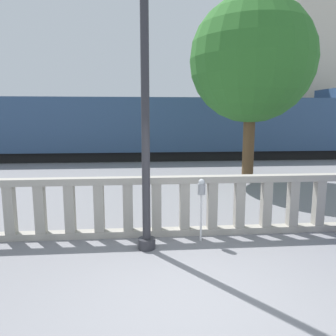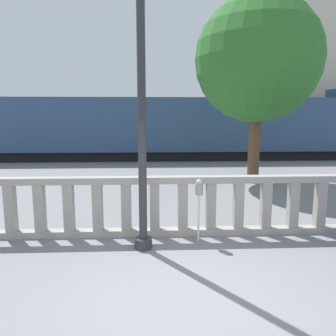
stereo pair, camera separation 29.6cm
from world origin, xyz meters
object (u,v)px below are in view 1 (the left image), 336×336
train_near (138,128)px  tree_left (252,60)px  lamppost (144,30)px  train_far (100,124)px  parking_meter (201,192)px

train_near → tree_left: (4.24, -7.08, 2.69)m
lamppost → train_far: (-3.72, 24.13, -2.24)m
parking_meter → train_far: size_ratio=0.05×
lamppost → train_far: lamppost is taller
lamppost → train_near: bearing=91.0°
train_far → train_near: bearing=-72.2°
tree_left → lamppost: bearing=-123.2°
lamppost → train_near: lamppost is taller
train_near → tree_left: size_ratio=4.25×
lamppost → tree_left: (4.02, 6.14, 0.52)m
parking_meter → train_far: bearing=101.5°
parking_meter → train_far: (-4.83, 23.82, 0.76)m
parking_meter → train_near: bearing=95.9°
lamppost → tree_left: bearing=56.8°
lamppost → tree_left: 7.35m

